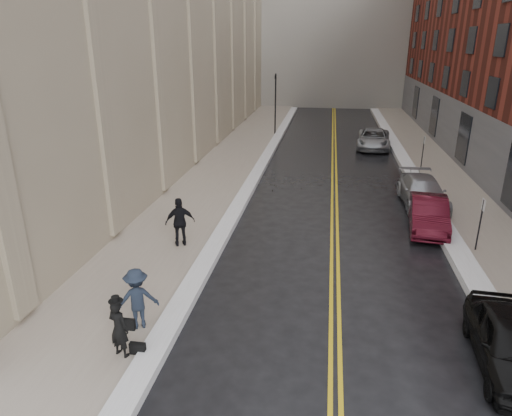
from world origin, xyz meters
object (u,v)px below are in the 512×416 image
(car_maroon, at_px, (429,214))
(car_silver_far, at_px, (373,139))
(pedestrian_c, at_px, (180,222))
(pedestrian_b, at_px, (137,299))
(car_black, at_px, (511,343))
(car_silver_near, at_px, (423,192))
(pedestrian_main, at_px, (119,328))

(car_maroon, xyz_separation_m, car_silver_far, (-1.07, 16.08, 0.02))
(pedestrian_c, bearing_deg, pedestrian_b, 71.98)
(pedestrian_b, distance_m, pedestrian_c, 5.51)
(car_black, xyz_separation_m, car_silver_near, (-0.01, 12.19, -0.01))
(car_silver_near, xyz_separation_m, car_silver_far, (-1.36, 12.99, 0.02))
(car_silver_near, height_order, pedestrian_b, pedestrian_b)
(car_silver_far, bearing_deg, car_silver_near, -79.00)
(pedestrian_main, bearing_deg, car_black, -154.54)
(pedestrian_b, relative_size, pedestrian_c, 0.92)
(car_maroon, xyz_separation_m, pedestrian_c, (-10.04, -3.63, 0.42))
(pedestrian_b, bearing_deg, car_silver_near, -153.48)
(car_black, relative_size, pedestrian_c, 2.12)
(car_maroon, xyz_separation_m, car_silver_near, (0.29, 3.10, -0.00))
(car_black, height_order, pedestrian_b, pedestrian_b)
(car_black, relative_size, pedestrian_b, 2.31)
(car_maroon, relative_size, pedestrian_b, 2.38)
(pedestrian_c, bearing_deg, pedestrian_main, 71.22)
(car_black, distance_m, pedestrian_b, 9.81)
(car_black, bearing_deg, pedestrian_b, -176.34)
(pedestrian_main, height_order, pedestrian_b, pedestrian_b)
(pedestrian_main, distance_m, pedestrian_b, 1.27)
(car_black, distance_m, car_silver_far, 25.21)
(pedestrian_b, bearing_deg, pedestrian_c, -109.20)
(pedestrian_main, bearing_deg, car_silver_near, -107.95)
(car_black, height_order, car_silver_near, car_black)
(pedestrian_b, height_order, pedestrian_c, pedestrian_c)
(pedestrian_main, xyz_separation_m, pedestrian_c, (-0.56, 6.74, 0.18))
(pedestrian_b, bearing_deg, pedestrian_main, 66.71)
(car_maroon, xyz_separation_m, pedestrian_main, (-9.48, -10.38, 0.24))
(car_maroon, relative_size, car_silver_far, 0.82)
(pedestrian_main, distance_m, pedestrian_c, 6.77)
(car_black, distance_m, pedestrian_main, 9.86)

